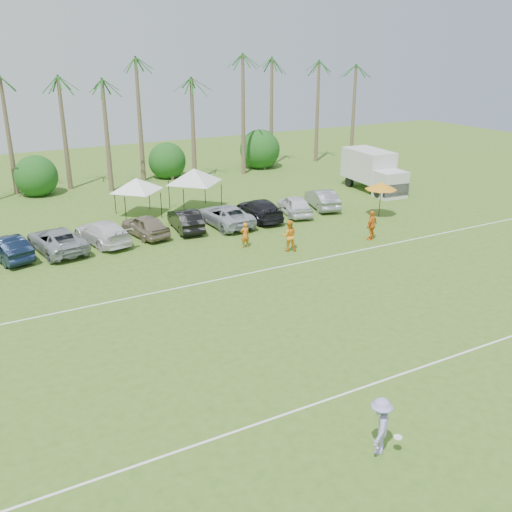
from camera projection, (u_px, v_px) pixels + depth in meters
ground at (405, 414)px, 19.73m from camera, size 120.00×120.00×0.00m
field_lines at (285, 322)px, 26.30m from camera, size 80.00×12.10×0.01m
palm_tree_4 at (53, 103)px, 46.50m from camera, size 2.40×2.40×8.90m
palm_tree_5 at (100, 90)px, 48.00m from camera, size 2.40×2.40×9.90m
palm_tree_6 at (145, 78)px, 49.51m from camera, size 2.40×2.40×10.90m
palm_tree_7 at (188, 67)px, 51.01m from camera, size 2.40×2.40×11.90m
palm_tree_8 at (238, 95)px, 54.18m from camera, size 2.40×2.40×8.90m
palm_tree_9 at (283, 83)px, 56.13m from camera, size 2.40×2.40×9.90m
palm_tree_10 at (325, 73)px, 58.08m from camera, size 2.40×2.40×10.90m
palm_tree_11 at (357, 64)px, 59.59m from camera, size 2.40×2.40×11.90m
bush_tree_1 at (34, 172)px, 48.41m from camera, size 4.00×4.00×4.00m
bush_tree_2 at (168, 159)px, 53.82m from camera, size 4.00×4.00×4.00m
bush_tree_3 at (260, 150)px, 58.34m from camera, size 4.00×4.00×4.00m
sideline_player_a at (245, 235)px, 35.61m from camera, size 0.60×0.39×1.63m
sideline_player_b at (289, 236)px, 34.95m from camera, size 1.18×1.07×1.96m
sideline_player_c at (372, 225)px, 36.99m from camera, size 1.24×0.87×1.95m
box_truck at (374, 170)px, 49.10m from camera, size 2.99×6.80×3.41m
canopy_tent_left at (136, 178)px, 41.47m from camera, size 4.12×4.12×3.34m
canopy_tent_right at (194, 168)px, 42.80m from camera, size 4.67×4.67×3.78m
market_umbrella at (381, 186)px, 41.44m from camera, size 2.34×2.34×2.60m
frisbee_player at (380, 426)px, 17.60m from camera, size 1.40×1.36×1.92m
parked_car_1 at (7, 248)px, 33.63m from camera, size 2.69×4.70×1.47m
parked_car_2 at (57, 240)px, 34.94m from camera, size 3.24×5.59×1.47m
parked_car_3 at (102, 232)px, 36.39m from camera, size 3.11×5.38×1.47m
parked_car_4 at (145, 225)px, 37.75m from camera, size 2.46×4.54×1.47m
parked_car_5 at (185, 220)px, 39.01m from camera, size 2.06×4.60×1.47m
parked_car_6 at (225, 215)px, 40.00m from camera, size 2.60×5.35×1.47m
parked_car_7 at (260, 209)px, 41.43m from camera, size 2.44×5.20×1.47m
parked_car_8 at (295, 205)px, 42.52m from camera, size 2.72×4.59×1.47m
parked_car_9 at (322, 199)px, 44.23m from camera, size 2.71×4.70×1.47m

